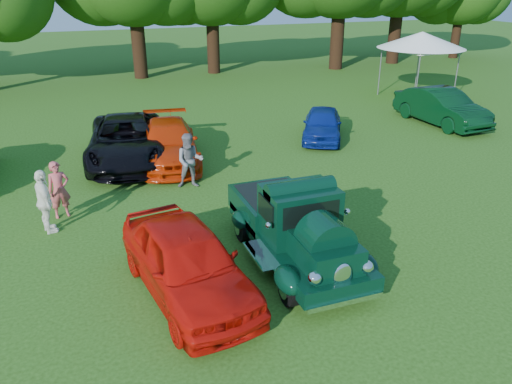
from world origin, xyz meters
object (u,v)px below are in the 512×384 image
object	(u,v)px
back_car_blue	(322,124)
spectator_grey	(190,161)
red_convertible	(187,261)
back_car_orange	(169,143)
back_car_green	(441,107)
spectator_pink	(59,190)
canopy_tent	(422,41)
back_car_black	(126,140)
hero_pickup	(295,227)
spectator_white	(45,202)

from	to	relation	value
back_car_blue	spectator_grey	xyz separation A→B (m)	(-6.34, -3.18, 0.24)
back_car_blue	spectator_grey	distance (m)	7.09
red_convertible	back_car_orange	distance (m)	8.45
back_car_blue	red_convertible	bearing A→B (deg)	-102.04
back_car_blue	back_car_green	size ratio (longest dim) A/B	0.78
spectator_pink	canopy_tent	size ratio (longest dim) A/B	0.31
back_car_black	spectator_pink	world-z (taller)	spectator_pink
back_car_green	canopy_tent	size ratio (longest dim) A/B	0.91
back_car_black	canopy_tent	bearing A→B (deg)	26.13
back_car_green	canopy_tent	xyz separation A→B (m)	(2.51, 5.16, 2.26)
hero_pickup	canopy_tent	bearing A→B (deg)	44.97
red_convertible	back_car_orange	bearing A→B (deg)	72.45
back_car_green	spectator_white	size ratio (longest dim) A/B	2.79
spectator_grey	back_car_orange	bearing A→B (deg)	106.58
back_car_orange	back_car_green	bearing A→B (deg)	11.21
back_car_green	spectator_grey	world-z (taller)	spectator_grey
back_car_green	spectator_pink	bearing A→B (deg)	-168.14
hero_pickup	red_convertible	bearing A→B (deg)	-168.85
spectator_grey	canopy_tent	distance (m)	17.35
hero_pickup	back_car_orange	distance (m)	7.95
red_convertible	back_car_blue	xyz separation A→B (m)	(7.78, 8.91, -0.13)
back_car_orange	spectator_pink	bearing A→B (deg)	-129.16
back_car_black	back_car_green	world-z (taller)	back_car_green
spectator_pink	spectator_grey	bearing A→B (deg)	-0.65
back_car_black	spectator_pink	size ratio (longest dim) A/B	3.50
red_convertible	back_car_black	distance (m)	8.97
spectator_white	spectator_pink	bearing A→B (deg)	-36.99
red_convertible	back_car_blue	distance (m)	11.83
red_convertible	spectator_pink	world-z (taller)	spectator_pink
hero_pickup	back_car_blue	size ratio (longest dim) A/B	1.30
back_car_black	back_car_orange	bearing A→B (deg)	-14.70
spectator_grey	spectator_white	size ratio (longest dim) A/B	1.02
back_car_blue	back_car_green	world-z (taller)	back_car_green
hero_pickup	red_convertible	xyz separation A→B (m)	(-2.69, -0.53, -0.06)
hero_pickup	spectator_pink	bearing A→B (deg)	139.86
red_convertible	back_car_orange	size ratio (longest dim) A/B	0.92
spectator_pink	back_car_blue	bearing A→B (deg)	8.49
spectator_grey	back_car_black	bearing A→B (deg)	129.25
spectator_pink	hero_pickup	bearing A→B (deg)	-53.14
back_car_orange	back_car_green	distance (m)	12.64
back_car_orange	back_car_green	world-z (taller)	back_car_green
spectator_white	canopy_tent	bearing A→B (deg)	-77.01
hero_pickup	red_convertible	world-z (taller)	hero_pickup
back_car_orange	spectator_white	world-z (taller)	spectator_white
back_car_orange	back_car_green	size ratio (longest dim) A/B	1.02
spectator_white	back_car_black	bearing A→B (deg)	-43.29
spectator_white	back_car_green	bearing A→B (deg)	-88.17
back_car_green	spectator_white	distance (m)	17.46
hero_pickup	spectator_grey	size ratio (longest dim) A/B	2.77
back_car_orange	spectator_white	xyz separation A→B (m)	(-4.09, -4.34, 0.15)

